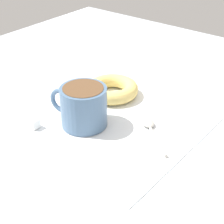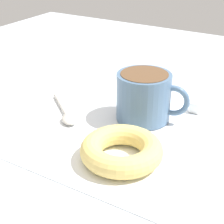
% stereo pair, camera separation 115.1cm
% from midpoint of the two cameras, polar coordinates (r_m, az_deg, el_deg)
% --- Properties ---
extents(ground_plane, '(1.20, 1.20, 0.02)m').
position_cam_midpoint_polar(ground_plane, '(0.36, 10.11, -64.85)').
color(ground_plane, '#B2BCC6').
extents(napkin, '(0.33, 0.33, 0.00)m').
position_cam_midpoint_polar(napkin, '(0.35, 18.41, -68.58)').
color(napkin, white).
rests_on(napkin, ground_plane).
extents(coffee_cup, '(0.09, 0.12, 0.08)m').
position_cam_midpoint_polar(coffee_cup, '(0.32, 38.39, -61.82)').
color(coffee_cup, slate).
rests_on(coffee_cup, napkin).
extents(donut, '(0.11, 0.11, 0.03)m').
position_cam_midpoint_polar(donut, '(0.36, 68.53, -80.91)').
color(donut, '#E5C66B').
rests_on(donut, napkin).
extents(spoon, '(0.09, 0.11, 0.01)m').
position_cam_midpoint_polar(spoon, '(0.34, -14.49, -65.86)').
color(spoon, '#B7B2A8').
rests_on(spoon, napkin).
extents(sugar_cube, '(0.02, 0.02, 0.02)m').
position_cam_midpoint_polar(sugar_cube, '(0.38, 50.06, -51.11)').
color(sugar_cube, white).
rests_on(sugar_cube, napkin).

